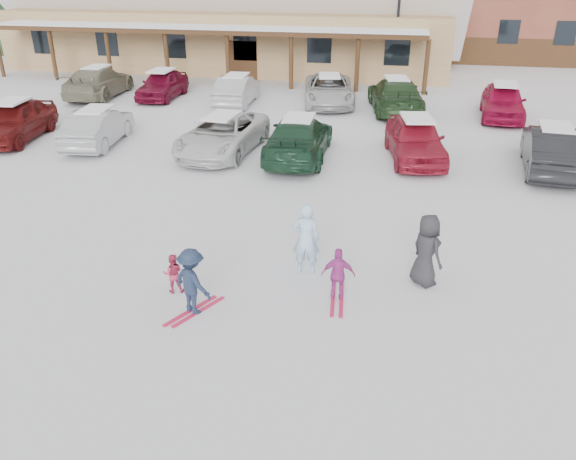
% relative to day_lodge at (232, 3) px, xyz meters
% --- Properties ---
extents(ground, '(160.00, 160.00, 0.00)m').
position_rel_day_lodge_xyz_m(ground, '(9.00, -27.96, -3.94)').
color(ground, silver).
rests_on(ground, ground).
extents(day_lodge, '(29.12, 12.50, 10.38)m').
position_rel_day_lodge_xyz_m(day_lodge, '(0.00, 0.00, 0.00)').
color(day_lodge, tan).
rests_on(day_lodge, ground).
extents(lamp_post, '(0.50, 0.25, 6.13)m').
position_rel_day_lodge_xyz_m(lamp_post, '(10.88, -4.22, -0.48)').
color(lamp_post, black).
rests_on(lamp_post, ground).
extents(adult_skier, '(0.65, 0.46, 1.69)m').
position_rel_day_lodge_xyz_m(adult_skier, '(9.72, -27.02, -3.10)').
color(adult_skier, '#A3CCEE').
rests_on(adult_skier, ground).
extents(toddler_red, '(0.52, 0.46, 0.89)m').
position_rel_day_lodge_xyz_m(toddler_red, '(7.10, -28.41, -3.50)').
color(toddler_red, '#B82D52').
rests_on(toddler_red, ground).
extents(child_navy, '(1.06, 0.89, 1.42)m').
position_rel_day_lodge_xyz_m(child_navy, '(7.79, -29.07, -3.23)').
color(child_navy, '#1B263F').
rests_on(child_navy, ground).
extents(skis_child_navy, '(0.83, 1.33, 0.03)m').
position_rel_day_lodge_xyz_m(skis_child_navy, '(7.79, -29.07, -3.93)').
color(skis_child_navy, '#C51C45').
rests_on(skis_child_navy, ground).
extents(child_magenta, '(0.72, 0.36, 1.19)m').
position_rel_day_lodge_xyz_m(child_magenta, '(10.58, -28.01, -3.35)').
color(child_magenta, '#B0368F').
rests_on(child_magenta, ground).
extents(skis_child_magenta, '(0.33, 1.41, 0.03)m').
position_rel_day_lodge_xyz_m(skis_child_magenta, '(10.58, -28.01, -3.93)').
color(skis_child_magenta, '#C51C45').
rests_on(skis_child_magenta, ground).
extents(bystander_dark, '(0.92, 0.95, 1.65)m').
position_rel_day_lodge_xyz_m(bystander_dark, '(12.35, -26.99, -3.12)').
color(bystander_dark, '#27272A').
rests_on(bystander_dark, ground).
extents(parked_car_0, '(2.43, 4.72, 1.54)m').
position_rel_day_lodge_xyz_m(parked_car_0, '(-3.34, -18.92, -3.18)').
color(parked_car_0, '#5C1010').
rests_on(parked_car_0, ground).
extents(parked_car_1, '(2.01, 4.36, 1.38)m').
position_rel_day_lodge_xyz_m(parked_car_1, '(0.20, -18.91, -3.25)').
color(parked_car_1, '#9B9C9F').
rests_on(parked_car_1, ground).
extents(parked_car_2, '(2.67, 5.15, 1.39)m').
position_rel_day_lodge_xyz_m(parked_car_2, '(5.19, -18.87, -3.25)').
color(parked_car_2, silver).
rests_on(parked_car_2, ground).
extents(parked_car_3, '(2.22, 5.13, 1.47)m').
position_rel_day_lodge_xyz_m(parked_car_3, '(8.04, -18.94, -3.21)').
color(parked_car_3, '#193A25').
rests_on(parked_car_3, ground).
extents(parked_car_4, '(2.51, 4.68, 1.51)m').
position_rel_day_lodge_xyz_m(parked_car_4, '(12.11, -18.26, -3.19)').
color(parked_car_4, maroon).
rests_on(parked_car_4, ground).
extents(parked_car_5, '(2.09, 4.79, 1.53)m').
position_rel_day_lodge_xyz_m(parked_car_5, '(16.58, -18.60, -3.18)').
color(parked_car_5, black).
rests_on(parked_car_5, ground).
extents(parked_car_7, '(2.55, 5.41, 1.52)m').
position_rel_day_lodge_xyz_m(parked_car_7, '(-4.00, -11.11, -3.18)').
color(parked_car_7, gray).
rests_on(parked_car_7, ground).
extents(parked_car_8, '(1.76, 4.19, 1.42)m').
position_rel_day_lodge_xyz_m(parked_car_8, '(-0.62, -10.78, -3.24)').
color(parked_car_8, maroon).
rests_on(parked_car_8, ground).
extents(parked_car_9, '(1.72, 4.38, 1.42)m').
position_rel_day_lodge_xyz_m(parked_car_9, '(3.52, -11.34, -3.23)').
color(parked_car_9, '#A6A7AB').
rests_on(parked_car_9, ground).
extents(parked_car_10, '(3.16, 5.41, 1.42)m').
position_rel_day_lodge_xyz_m(parked_car_10, '(7.96, -10.45, -3.24)').
color(parked_car_10, silver).
rests_on(parked_car_10, ground).
extents(parked_car_11, '(3.05, 5.65, 1.55)m').
position_rel_day_lodge_xyz_m(parked_car_11, '(11.20, -11.29, -3.17)').
color(parked_car_11, '#243F21').
rests_on(parked_car_11, ground).
extents(parked_car_12, '(2.13, 4.60, 1.53)m').
position_rel_day_lodge_xyz_m(parked_car_12, '(15.95, -11.51, -3.18)').
color(parked_car_12, '#A20D37').
rests_on(parked_car_12, ground).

